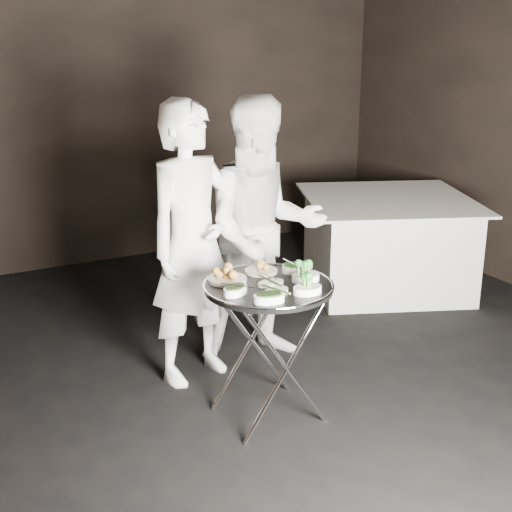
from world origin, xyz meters
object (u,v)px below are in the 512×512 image
waiter_right (263,232)px  waiter_left (192,244)px  tray_stand (268,345)px  serving_tray (269,286)px  dining_table (386,242)px

waiter_right → waiter_left: bearing=-162.2°
tray_stand → waiter_left: bearing=103.7°
waiter_left → waiter_right: (0.53, 0.05, -0.00)m
tray_stand → waiter_left: (-0.17, 0.69, 0.45)m
serving_tray → waiter_left: size_ratio=0.41×
serving_tray → dining_table: 2.50m
dining_table → waiter_left: bearing=-160.3°
tray_stand → serving_tray: 0.36m
waiter_left → waiter_right: bearing=-11.9°
waiter_right → dining_table: (1.62, 0.72, -0.50)m
waiter_left → dining_table: waiter_left is taller
tray_stand → waiter_right: bearing=63.8°
waiter_left → waiter_right: waiter_left is taller
waiter_right → tray_stand: bearing=-104.0°
tray_stand → serving_tray: bearing=180.0°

